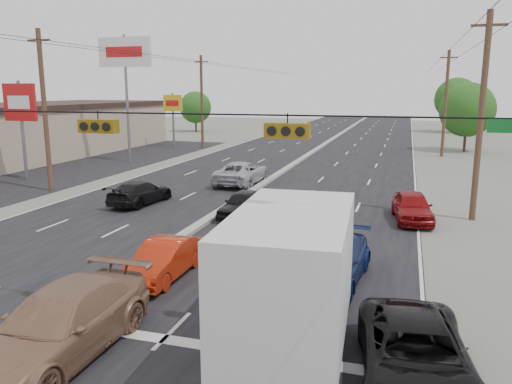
% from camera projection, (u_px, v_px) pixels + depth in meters
% --- Properties ---
extents(ground, '(200.00, 200.00, 0.00)m').
position_uv_depth(ground, '(65.00, 315.00, 14.38)').
color(ground, '#606356').
rests_on(ground, ground).
extents(road_surface, '(20.00, 160.00, 0.02)m').
position_uv_depth(road_surface, '(293.00, 166.00, 42.51)').
color(road_surface, black).
rests_on(road_surface, ground).
extents(center_median, '(0.50, 160.00, 0.20)m').
position_uv_depth(center_median, '(293.00, 165.00, 42.49)').
color(center_median, gray).
rests_on(center_median, ground).
extents(parking_lot, '(10.00, 42.00, 0.02)m').
position_uv_depth(parking_lot, '(86.00, 166.00, 42.63)').
color(parking_lot, black).
rests_on(parking_lot, ground).
extents(utility_pole_left_b, '(1.60, 0.30, 10.00)m').
position_uv_depth(utility_pole_left_b, '(45.00, 110.00, 30.95)').
color(utility_pole_left_b, '#422D1E').
rests_on(utility_pole_left_b, ground).
extents(utility_pole_left_c, '(1.60, 0.30, 10.00)m').
position_uv_depth(utility_pole_left_c, '(202.00, 101.00, 54.39)').
color(utility_pole_left_c, '#422D1E').
rests_on(utility_pole_left_c, ground).
extents(utility_pole_right_b, '(1.60, 0.30, 10.00)m').
position_uv_depth(utility_pole_right_b, '(481.00, 117.00, 23.88)').
color(utility_pole_right_b, '#422D1E').
rests_on(utility_pole_right_b, ground).
extents(utility_pole_right_c, '(1.60, 0.30, 10.00)m').
position_uv_depth(utility_pole_right_c, '(445.00, 103.00, 47.32)').
color(utility_pole_right_c, '#422D1E').
rests_on(utility_pole_right_c, ground).
extents(traffic_signals, '(25.00, 0.30, 0.54)m').
position_uv_depth(traffic_signals, '(95.00, 124.00, 12.87)').
color(traffic_signals, black).
rests_on(traffic_signals, ground).
extents(pole_sign_mid, '(2.60, 0.25, 7.00)m').
position_uv_depth(pole_sign_mid, '(20.00, 108.00, 35.03)').
color(pole_sign_mid, slate).
rests_on(pole_sign_mid, ground).
extents(pole_sign_billboard, '(5.00, 0.25, 11.00)m').
position_uv_depth(pole_sign_billboard, '(125.00, 60.00, 42.95)').
color(pole_sign_billboard, slate).
rests_on(pole_sign_billboard, ground).
extents(pole_sign_far, '(2.20, 0.25, 6.00)m').
position_uv_depth(pole_sign_far, '(173.00, 108.00, 55.52)').
color(pole_sign_far, slate).
rests_on(pole_sign_far, ground).
extents(tree_left_far, '(4.80, 4.80, 6.12)m').
position_uv_depth(tree_left_far, '(196.00, 107.00, 76.11)').
color(tree_left_far, '#382619').
rests_on(tree_left_far, ground).
extents(tree_right_mid, '(5.60, 5.60, 7.14)m').
position_uv_depth(tree_right_mid, '(467.00, 110.00, 51.46)').
color(tree_right_mid, '#382619').
rests_on(tree_right_mid, ground).
extents(tree_right_far, '(6.40, 6.40, 8.16)m').
position_uv_depth(tree_right_far, '(457.00, 99.00, 74.50)').
color(tree_right_far, '#382619').
rests_on(tree_right_far, ground).
extents(box_truck, '(2.94, 7.35, 3.66)m').
position_uv_depth(box_truck, '(295.00, 277.00, 12.18)').
color(box_truck, black).
rests_on(box_truck, ground).
extents(tan_sedan, '(2.36, 5.66, 1.63)m').
position_uv_depth(tan_sedan, '(61.00, 325.00, 12.02)').
color(tan_sedan, '#8B664B').
rests_on(tan_sedan, ground).
extents(red_sedan, '(1.38, 3.95, 1.30)m').
position_uv_depth(red_sedan, '(164.00, 260.00, 17.09)').
color(red_sedan, '#AA220A').
rests_on(red_sedan, ground).
extents(black_suv, '(2.92, 5.32, 1.41)m').
position_uv_depth(black_suv, '(416.00, 357.00, 10.79)').
color(black_suv, black).
rests_on(black_suv, ground).
extents(queue_car_a, '(1.90, 4.06, 1.35)m').
position_uv_depth(queue_car_a, '(243.00, 204.00, 25.27)').
color(queue_car_a, black).
rests_on(queue_car_a, ground).
extents(queue_car_b, '(1.65, 4.68, 1.54)m').
position_uv_depth(queue_car_b, '(264.00, 231.00, 20.10)').
color(queue_car_b, silver).
rests_on(queue_car_b, ground).
extents(queue_car_d, '(2.44, 5.12, 1.44)m').
position_uv_depth(queue_car_d, '(333.00, 262.00, 16.70)').
color(queue_car_d, navy).
rests_on(queue_car_d, ground).
extents(queue_car_e, '(2.25, 4.43, 1.44)m').
position_uv_depth(queue_car_e, '(412.00, 207.00, 24.49)').
color(queue_car_e, maroon).
rests_on(queue_car_e, ground).
extents(oncoming_near, '(2.32, 4.69, 1.31)m').
position_uv_depth(oncoming_near, '(140.00, 193.00, 28.15)').
color(oncoming_near, black).
rests_on(oncoming_near, ground).
extents(oncoming_far, '(2.62, 5.61, 1.55)m').
position_uv_depth(oncoming_far, '(241.00, 173.00, 34.07)').
color(oncoming_far, '#ACAEB4').
rests_on(oncoming_far, ground).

